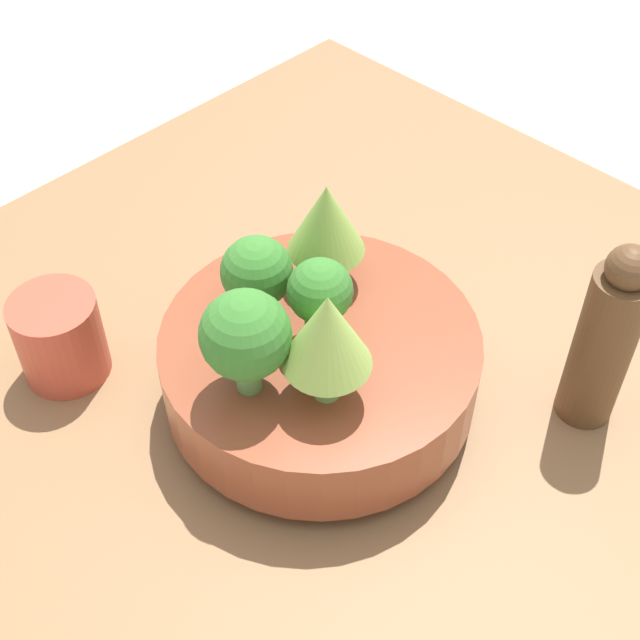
{
  "coord_description": "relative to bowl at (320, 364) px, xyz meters",
  "views": [
    {
      "loc": [
        0.31,
        -0.37,
        0.63
      ],
      "look_at": [
        -0.03,
        -0.03,
        0.13
      ],
      "focal_mm": 50.0,
      "sensor_mm": 36.0,
      "label": 1
    }
  ],
  "objects": [
    {
      "name": "broccoli_floret_left",
      "position": [
        -0.06,
        -0.01,
        0.07
      ],
      "size": [
        0.06,
        0.06,
        0.07
      ],
      "color": "#609347",
      "rests_on": "bowl"
    },
    {
      "name": "broccoli_floret_center",
      "position": [
        0.0,
        0.0,
        0.08
      ],
      "size": [
        0.05,
        0.05,
        0.08
      ],
      "color": "#6BA34C",
      "rests_on": "bowl"
    },
    {
      "name": "bowl",
      "position": [
        0.0,
        0.0,
        0.0
      ],
      "size": [
        0.26,
        0.26,
        0.08
      ],
      "color": "brown",
      "rests_on": "table"
    },
    {
      "name": "broccoli_floret_front",
      "position": [
        -0.0,
        -0.07,
        0.09
      ],
      "size": [
        0.07,
        0.07,
        0.09
      ],
      "color": "#609347",
      "rests_on": "bowl"
    },
    {
      "name": "romanesco_piece_near",
      "position": [
        0.04,
        -0.04,
        0.1
      ],
      "size": [
        0.07,
        0.07,
        0.1
      ],
      "color": "#7AB256",
      "rests_on": "bowl"
    },
    {
      "name": "romanesco_piece_far",
      "position": [
        -0.04,
        0.05,
        0.1
      ],
      "size": [
        0.06,
        0.06,
        0.1
      ],
      "color": "#6BA34C",
      "rests_on": "bowl"
    },
    {
      "name": "ground_plane",
      "position": [
        0.03,
        0.03,
        -0.08
      ],
      "size": [
        6.0,
        6.0,
        0.0
      ],
      "primitive_type": "plane",
      "color": "beige"
    },
    {
      "name": "pepper_mill",
      "position": [
        0.17,
        0.15,
        0.04
      ],
      "size": [
        0.05,
        0.05,
        0.18
      ],
      "color": "brown",
      "rests_on": "table"
    },
    {
      "name": "cup",
      "position": [
        -0.18,
        -0.13,
        -0.0
      ],
      "size": [
        0.07,
        0.07,
        0.08
      ],
      "color": "#C64C38",
      "rests_on": "table"
    },
    {
      "name": "table",
      "position": [
        0.03,
        0.03,
        -0.06
      ],
      "size": [
        0.91,
        0.85,
        0.04
      ],
      "color": "olive",
      "rests_on": "ground_plane"
    }
  ]
}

